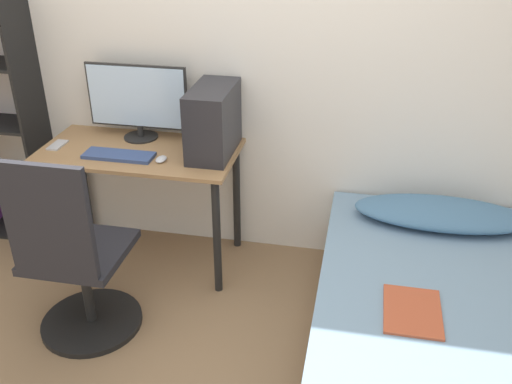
% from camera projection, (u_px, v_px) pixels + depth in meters
% --- Properties ---
extents(wall_back, '(8.00, 0.05, 2.50)m').
position_uv_depth(wall_back, '(240.00, 47.00, 3.12)').
color(wall_back, silver).
rests_on(wall_back, ground_plane).
extents(desk, '(1.11, 0.57, 0.72)m').
position_uv_depth(desk, '(141.00, 168.00, 3.25)').
color(desk, '#997047').
rests_on(desk, ground_plane).
extents(office_chair, '(0.52, 0.52, 1.02)m').
position_uv_depth(office_chair, '(76.00, 269.00, 2.75)').
color(office_chair, black).
rests_on(office_chair, ground_plane).
extents(bed, '(1.20, 1.94, 0.43)m').
position_uv_depth(bed, '(445.00, 344.00, 2.55)').
color(bed, '#4C3D2D').
rests_on(bed, ground_plane).
extents(pillow, '(0.91, 0.36, 0.11)m').
position_uv_depth(pillow, '(441.00, 213.00, 3.03)').
color(pillow, teal).
rests_on(pillow, bed).
extents(magazine, '(0.24, 0.32, 0.01)m').
position_uv_depth(magazine, '(412.00, 311.00, 2.41)').
color(magazine, '#B24C2D').
rests_on(magazine, bed).
extents(monitor, '(0.59, 0.20, 0.44)m').
position_uv_depth(monitor, '(137.00, 100.00, 3.24)').
color(monitor, black).
rests_on(monitor, desk).
extents(keyboard, '(0.39, 0.13, 0.02)m').
position_uv_depth(keyboard, '(119.00, 155.00, 3.10)').
color(keyboard, '#33477A').
rests_on(keyboard, desk).
extents(pc_tower, '(0.22, 0.43, 0.37)m').
position_uv_depth(pc_tower, '(213.00, 121.00, 3.08)').
color(pc_tower, '#232328').
rests_on(pc_tower, desk).
extents(mouse, '(0.06, 0.09, 0.02)m').
position_uv_depth(mouse, '(161.00, 159.00, 3.06)').
color(mouse, silver).
rests_on(mouse, desk).
extents(phone, '(0.07, 0.14, 0.01)m').
position_uv_depth(phone, '(57.00, 145.00, 3.24)').
color(phone, '#B7B7BC').
rests_on(phone, desk).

